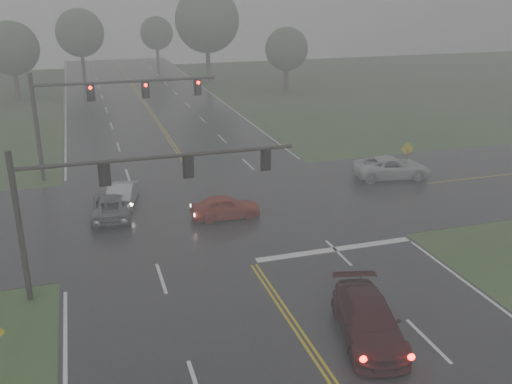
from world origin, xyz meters
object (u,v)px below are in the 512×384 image
object	(u,v)px
sedan_silver	(124,204)
pickup_white	(391,178)
signal_gantry_far	(93,103)
sedan_maroon	(367,338)
sedan_red	(226,218)
car_grey	(112,216)
signal_gantry_near	(109,188)

from	to	relation	value
sedan_silver	pickup_white	xyz separation A→B (m)	(18.54, -0.48, 0.00)
sedan_silver	signal_gantry_far	world-z (taller)	signal_gantry_far
sedan_maroon	pickup_white	world-z (taller)	sedan_maroon
pickup_white	signal_gantry_far	size ratio (longest dim) A/B	0.43
sedan_red	pickup_white	xyz separation A→B (m)	(13.05, 3.72, 0.00)
sedan_maroon	sedan_silver	bearing A→B (deg)	127.15
sedan_maroon	pickup_white	distance (m)	20.19
car_grey	signal_gantry_near	xyz separation A→B (m)	(-0.35, -8.57, 4.68)
sedan_silver	car_grey	distance (m)	2.05
pickup_white	sedan_red	bearing A→B (deg)	114.97
car_grey	pickup_white	size ratio (longest dim) A/B	0.89
pickup_white	signal_gantry_far	distance (m)	21.41
sedan_red	sedan_silver	xyz separation A→B (m)	(-5.48, 4.20, 0.00)
signal_gantry_far	sedan_maroon	bearing A→B (deg)	-69.89
sedan_red	signal_gantry_far	size ratio (longest dim) A/B	0.32
sedan_maroon	sedan_silver	world-z (taller)	sedan_maroon
sedan_silver	signal_gantry_far	distance (m)	8.30
sedan_maroon	sedan_red	xyz separation A→B (m)	(-2.19, 13.30, 0.00)
sedan_red	signal_gantry_near	world-z (taller)	signal_gantry_near
car_grey	signal_gantry_far	world-z (taller)	signal_gantry_far
sedan_silver	pickup_white	world-z (taller)	pickup_white
sedan_red	pickup_white	size ratio (longest dim) A/B	0.75
sedan_maroon	car_grey	xyz separation A→B (m)	(-8.49, 15.61, 0.00)
signal_gantry_near	sedan_silver	bearing A→B (deg)	83.59
sedan_maroon	signal_gantry_near	bearing A→B (deg)	154.95
sedan_red	signal_gantry_near	bearing A→B (deg)	136.52
pickup_white	signal_gantry_far	xyz separation A→B (m)	(-19.61, 6.85, 5.20)
car_grey	sedan_maroon	bearing A→B (deg)	124.13
sedan_red	signal_gantry_far	world-z (taller)	signal_gantry_far
sedan_silver	signal_gantry_near	world-z (taller)	signal_gantry_near
sedan_maroon	car_grey	world-z (taller)	sedan_maroon
signal_gantry_far	sedan_red	bearing A→B (deg)	-58.21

